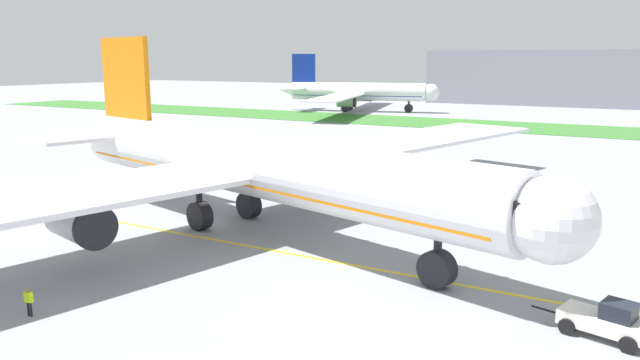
# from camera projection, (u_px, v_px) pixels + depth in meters

# --- Properties ---
(ground_plane) EXTENTS (600.00, 600.00, 0.00)m
(ground_plane) POSITION_uv_depth(u_px,v_px,m) (202.00, 226.00, 54.21)
(ground_plane) COLOR gray
(ground_plane) RESTS_ON ground
(apron_taxi_line) EXTENTS (280.00, 0.36, 0.01)m
(apron_taxi_line) POSITION_uv_depth(u_px,v_px,m) (181.00, 234.00, 51.85)
(apron_taxi_line) COLOR yellow
(apron_taxi_line) RESTS_ON ground
(grass_median_strip) EXTENTS (320.00, 24.00, 0.10)m
(grass_median_strip) POSITION_uv_depth(u_px,v_px,m) (483.00, 125.00, 138.06)
(grass_median_strip) COLOR #38722D
(grass_median_strip) RESTS_ON ground
(airliner_foreground) EXTENTS (57.49, 93.98, 17.13)m
(airliner_foreground) POSITION_uv_depth(u_px,v_px,m) (245.00, 165.00, 51.94)
(airliner_foreground) COLOR white
(airliner_foreground) RESTS_ON ground
(pushback_tug) EXTENTS (6.34, 3.27, 2.17)m
(pushback_tug) POSITION_uv_depth(u_px,v_px,m) (607.00, 321.00, 32.21)
(pushback_tug) COLOR white
(pushback_tug) RESTS_ON ground
(ground_crew_wingwalker_port) EXTENTS (0.61, 0.32, 1.75)m
(ground_crew_wingwalker_port) POSITION_uv_depth(u_px,v_px,m) (29.00, 299.00, 34.94)
(ground_crew_wingwalker_port) COLOR black
(ground_crew_wingwalker_port) RESTS_ON ground
(service_truck_baggage_loader) EXTENTS (5.95, 3.53, 2.61)m
(service_truck_baggage_loader) POSITION_uv_depth(u_px,v_px,m) (143.00, 129.00, 117.32)
(service_truck_baggage_loader) COLOR #B21E19
(service_truck_baggage_loader) RESTS_ON ground
(parked_airliner_far_left) EXTENTS (47.34, 75.51, 16.62)m
(parked_airliner_far_left) POSITION_uv_depth(u_px,v_px,m) (355.00, 92.00, 175.05)
(parked_airliner_far_left) COLOR white
(parked_airliner_far_left) RESTS_ON ground
(terminal_building) EXTENTS (90.98, 20.00, 18.00)m
(terminal_building) POSITION_uv_depth(u_px,v_px,m) (569.00, 78.00, 197.54)
(terminal_building) COLOR gray
(terminal_building) RESTS_ON ground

